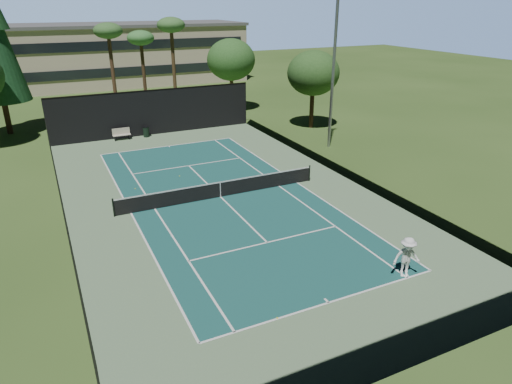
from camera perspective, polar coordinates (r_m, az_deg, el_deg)
ground at (r=28.31m, az=-4.45°, el=-0.64°), size 160.00×160.00×0.00m
apron_slab at (r=28.31m, az=-4.45°, el=-0.63°), size 18.00×32.00×0.01m
court_surface at (r=28.30m, az=-4.45°, el=-0.62°), size 10.97×23.77×0.01m
court_lines at (r=28.30m, az=-4.45°, el=-0.60°), size 11.07×23.87×0.01m
tennis_net at (r=28.09m, az=-4.48°, el=0.40°), size 12.90×0.10×1.10m
fence at (r=27.63m, az=-4.62°, el=3.23°), size 18.04×32.05×4.03m
player at (r=21.05m, az=18.34°, el=-7.75°), size 1.38×1.07×1.88m
tennis_ball_a at (r=18.08m, az=2.68°, el=-15.47°), size 0.08×0.08×0.08m
tennis_ball_b at (r=29.81m, az=-6.84°, el=0.57°), size 0.06×0.06×0.06m
tennis_ball_c at (r=31.96m, az=-9.55°, el=1.98°), size 0.08×0.08×0.08m
tennis_ball_d at (r=30.40m, az=-14.87°, el=0.40°), size 0.07×0.07×0.07m
park_bench at (r=41.65m, az=-16.48°, el=7.01°), size 1.50×0.45×1.02m
trash_bin at (r=42.02m, az=-13.58°, el=7.35°), size 0.56×0.56×0.95m
palm_a at (r=48.93m, az=-17.97°, el=18.22°), size 2.80×2.80×9.32m
palm_b at (r=51.58m, az=-14.20°, el=17.86°), size 2.80×2.80×8.42m
palm_c at (r=49.18m, az=-10.55°, el=19.39°), size 2.80×2.80×9.77m
decid_tree_a at (r=50.46m, az=-3.14°, el=16.17°), size 5.12×5.12×7.62m
decid_tree_b at (r=43.51m, az=7.18°, el=14.51°), size 4.80×4.80×7.14m
campus_building at (r=71.23m, az=-18.75°, el=16.01°), size 40.50×12.50×8.30m
light_pole at (r=37.28m, az=9.67°, el=15.15°), size 0.90×0.25×12.22m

